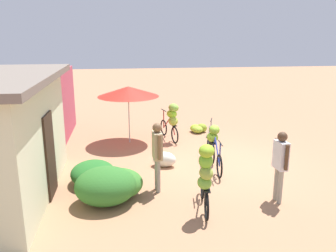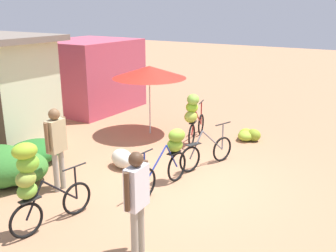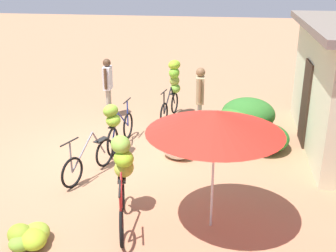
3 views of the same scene
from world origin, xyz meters
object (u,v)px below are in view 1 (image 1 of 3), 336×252
bicycle_by_shop (172,119)px  shop_pink (31,104)px  bicycle_center_loaded (209,142)px  person_bystander (157,150)px  market_umbrella (128,91)px  banana_pile_on_ground (198,128)px  bicycle_leftmost (205,173)px  person_vendor (280,160)px  produce_sack (164,159)px  bicycle_near_pile (214,143)px

bicycle_by_shop → shop_pink: bearing=74.1°
bicycle_center_loaded → person_bystander: (-2.73, 2.01, 0.73)m
market_umbrella → banana_pile_on_ground: market_umbrella is taller
bicycle_by_shop → bicycle_leftmost: bearing=179.3°
person_vendor → market_umbrella: bearing=32.9°
bicycle_by_shop → produce_sack: bicycle_by_shop is taller
bicycle_leftmost → produce_sack: bicycle_leftmost is taller
produce_sack → person_bystander: bearing=167.3°
market_umbrella → banana_pile_on_ground: size_ratio=2.68×
bicycle_center_loaded → bicycle_by_shop: 1.74m
bicycle_by_shop → banana_pile_on_ground: (1.10, -1.22, -0.71)m
produce_sack → person_bystander: person_bystander is taller
person_vendor → shop_pink: bearing=47.1°
bicycle_near_pile → produce_sack: bearing=82.2°
bicycle_leftmost → person_vendor: bearing=-78.7°
banana_pile_on_ground → produce_sack: size_ratio=1.14×
shop_pink → banana_pile_on_ground: (-0.37, -6.36, -1.10)m
shop_pink → bicycle_leftmost: shop_pink is taller
banana_pile_on_ground → person_vendor: size_ratio=0.47×
bicycle_near_pile → person_vendor: size_ratio=1.03×
shop_pink → person_vendor: bearing=-132.9°
bicycle_leftmost → bicycle_by_shop: bicycle_leftmost is taller
bicycle_near_pile → person_bystander: bearing=128.1°
person_vendor → bicycle_center_loaded: bearing=10.6°
market_umbrella → bicycle_center_loaded: (-1.39, -2.58, -1.50)m
shop_pink → banana_pile_on_ground: size_ratio=4.02×
bicycle_center_loaded → shop_pink: bearing=66.2°
banana_pile_on_ground → person_bystander: bearing=157.0°
bicycle_leftmost → banana_pile_on_ground: (6.41, -1.29, -0.80)m
shop_pink → bicycle_center_loaded: shop_pink is taller
produce_sack → person_bystander: 1.86m
shop_pink → person_bystander: size_ratio=1.84×
bicycle_center_loaded → person_vendor: bearing=-169.4°
market_umbrella → person_bystander: 4.23m
produce_sack → bicycle_leftmost: bearing=-170.1°
market_umbrella → produce_sack: market_umbrella is taller
bicycle_near_pile → bicycle_center_loaded: 1.38m
bicycle_by_shop → produce_sack: (-2.39, 0.57, -0.64)m
bicycle_leftmost → person_vendor: size_ratio=0.96×
person_vendor → person_bystander: bearing=70.7°
person_bystander → bicycle_center_loaded: bearing=-36.3°
shop_pink → bicycle_center_loaded: (-2.74, -6.20, -0.90)m
bicycle_by_shop → market_umbrella: bearing=85.6°
market_umbrella → produce_sack: (-2.51, -0.94, -1.63)m
shop_pink → bicycle_center_loaded: 6.84m
produce_sack → person_vendor: person_vendor is taller
bicycle_leftmost → produce_sack: size_ratio=2.30×
shop_pink → market_umbrella: shop_pink is taller
market_umbrella → produce_sack: size_ratio=3.05×
produce_sack → person_vendor: 3.56m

